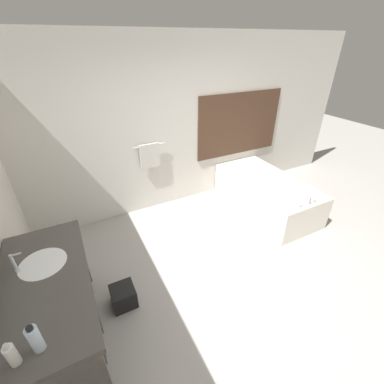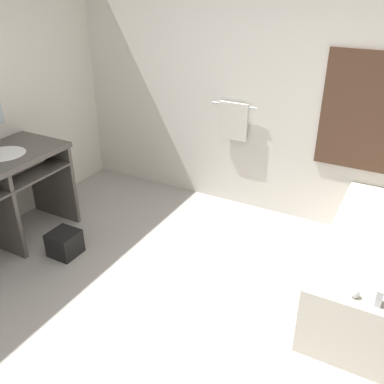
{
  "view_description": "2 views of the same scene",
  "coord_description": "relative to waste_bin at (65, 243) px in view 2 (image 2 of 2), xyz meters",
  "views": [
    {
      "loc": [
        -1.43,
        -1.5,
        2.57
      ],
      "look_at": [
        -0.19,
        0.92,
        0.94
      ],
      "focal_mm": 24.0,
      "sensor_mm": 36.0,
      "label": 1
    },
    {
      "loc": [
        1.37,
        -1.88,
        2.41
      ],
      "look_at": [
        -0.11,
        0.88,
        0.77
      ],
      "focal_mm": 40.0,
      "sensor_mm": 36.0,
      "label": 2
    }
  ],
  "objects": [
    {
      "name": "ground_plane",
      "position": [
        1.26,
        -0.49,
        -0.12
      ],
      "size": [
        16.0,
        16.0,
        0.0
      ],
      "primitive_type": "plane",
      "color": "#A8A39E",
      "rests_on": "ground"
    },
    {
      "name": "wall_back_with_blinds",
      "position": [
        1.31,
        1.74,
        1.23
      ],
      "size": [
        7.4,
        0.13,
        2.7
      ],
      "color": "silver",
      "rests_on": "ground_plane"
    },
    {
      "name": "waste_bin",
      "position": [
        0.0,
        0.0,
        0.0
      ],
      "size": [
        0.26,
        0.26,
        0.24
      ],
      "color": "black",
      "rests_on": "ground_plane"
    }
  ]
}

